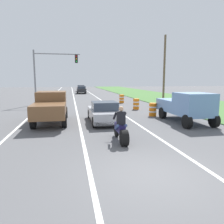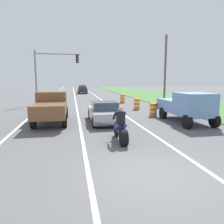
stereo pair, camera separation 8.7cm
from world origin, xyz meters
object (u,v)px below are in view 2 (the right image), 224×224
Objects in this scene: traffic_light_mast_near at (50,68)px; construction_barrel_far at (122,99)px; pickup_truck_right_shoulder_light_blue at (186,106)px; pickup_truck_left_lane_brown at (51,106)px; construction_barrel_mid at (137,104)px; sports_car_silver at (104,113)px; construction_barrel_nearest at (153,110)px; distant_car_further_ahead at (82,88)px; distant_car_far_ahead at (83,90)px; motorcycle_with_rider at (121,129)px.

traffic_light_mast_near is 6.00× the size of construction_barrel_far.
pickup_truck_right_shoulder_light_blue is 4.80× the size of construction_barrel_far.
pickup_truck_left_lane_brown is 4.80× the size of construction_barrel_mid.
sports_car_silver reaches higher than construction_barrel_nearest.
construction_barrel_nearest is at bearing -84.25° from distant_car_further_ahead.
traffic_light_mast_near is at bearing 127.59° from pickup_truck_right_shoulder_light_blue.
distant_car_further_ahead is at bearing 95.75° from construction_barrel_nearest.
sports_car_silver is 4.40m from construction_barrel_nearest.
pickup_truck_right_shoulder_light_blue is at bearing -11.09° from sports_car_silver.
pickup_truck_left_lane_brown reaches higher than distant_car_further_ahead.
construction_barrel_nearest is 0.25× the size of distant_car_further_ahead.
distant_car_far_ahead is at bearing 83.39° from pickup_truck_left_lane_brown.
pickup_truck_right_shoulder_light_blue is (8.64, -1.52, 0.00)m from pickup_truck_left_lane_brown.
construction_barrel_mid is 0.25× the size of distant_car_further_ahead.
traffic_light_mast_near reaches higher than distant_car_further_ahead.
traffic_light_mast_near is 6.00× the size of construction_barrel_nearest.
distant_car_further_ahead is at bearing 88.01° from distant_car_far_ahead.
distant_car_further_ahead is (0.34, 38.57, 0.14)m from sports_car_silver.
sports_car_silver is at bearing -69.12° from traffic_light_mast_near.
construction_barrel_mid is 1.00× the size of construction_barrel_far.
motorcycle_with_rider is 2.21× the size of construction_barrel_mid.
construction_barrel_mid and construction_barrel_far have the same top height.
motorcycle_with_rider is at bearing -89.54° from sports_car_silver.
construction_barrel_far is at bearing 90.16° from construction_barrel_mid.
distant_car_far_ahead is at bearing 99.36° from pickup_truck_right_shoulder_light_blue.
traffic_light_mast_near is (-4.37, 11.44, 3.40)m from sports_car_silver.
pickup_truck_left_lane_brown reaches higher than sports_car_silver.
sports_car_silver is at bearing 90.46° from motorcycle_with_rider.
pickup_truck_left_lane_brown is 30.07m from distant_car_far_ahead.
construction_barrel_far is (-1.33, 12.43, -0.60)m from pickup_truck_right_shoulder_light_blue.
distant_car_far_ahead is (-3.87, 24.77, 0.27)m from construction_barrel_mid.
traffic_light_mast_near reaches higher than sports_car_silver.
pickup_truck_left_lane_brown is 7.58m from construction_barrel_nearest.
construction_barrel_mid is at bearing -83.80° from distant_car_further_ahead.
construction_barrel_mid is 0.25× the size of distant_car_far_ahead.
pickup_truck_left_lane_brown is 13.15m from construction_barrel_far.
pickup_truck_right_shoulder_light_blue is 3.04m from construction_barrel_nearest.
pickup_truck_left_lane_brown is 1.20× the size of distant_car_further_ahead.
construction_barrel_nearest is at bearing -82.06° from distant_car_far_ahead.
construction_barrel_far is at bearing 96.09° from pickup_truck_right_shoulder_light_blue.
construction_barrel_nearest is (8.42, -9.73, -3.52)m from traffic_light_mast_near.
traffic_light_mast_near is (-0.96, 10.95, 2.92)m from pickup_truck_left_lane_brown.
motorcycle_with_rider is 6.37m from pickup_truck_right_shoulder_light_blue.
traffic_light_mast_near is at bearing 144.81° from construction_barrel_mid.
traffic_light_mast_near is (-4.40, 16.11, 3.43)m from motorcycle_with_rider.
construction_barrel_mid is at bearing 54.97° from sports_car_silver.
distant_car_far_ahead reaches higher than sports_car_silver.
construction_barrel_far is at bearing -82.53° from distant_car_further_ahead.
distant_car_far_ahead is (3.46, 29.87, -0.33)m from pickup_truck_left_lane_brown.
distant_car_far_ahead is at bearing 89.97° from motorcycle_with_rider.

